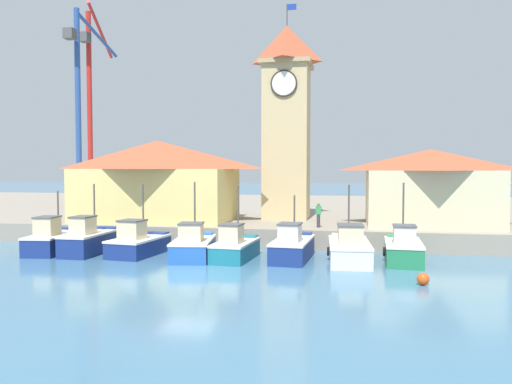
{
  "coord_description": "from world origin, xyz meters",
  "views": [
    {
      "loc": [
        7.53,
        -22.42,
        5.08
      ],
      "look_at": [
        1.42,
        10.22,
        3.5
      ],
      "focal_mm": 35.0,
      "sensor_mm": 36.0,
      "label": 1
    }
  ],
  "objects_px": {
    "fishing_boat_right_inner": "(349,249)",
    "warehouse_left": "(157,180)",
    "fishing_boat_left_outer": "(90,240)",
    "fishing_boat_center": "(235,247)",
    "port_crane_near": "(91,125)",
    "fishing_boat_mid_left": "(193,246)",
    "port_crane_far": "(80,127)",
    "fishing_boat_left_inner": "(138,243)",
    "fishing_boat_far_left": "(53,240)",
    "fishing_boat_right_outer": "(403,249)",
    "warehouse_right": "(430,187)",
    "dock_worker_near_tower": "(318,214)",
    "clock_tower": "(287,118)",
    "fishing_boat_mid_right": "(292,247)",
    "mooring_buoy": "(423,279)"
  },
  "relations": [
    {
      "from": "fishing_boat_right_inner",
      "to": "fishing_boat_right_outer",
      "type": "xyz_separation_m",
      "value": [
        2.87,
        0.35,
        0.01
      ]
    },
    {
      "from": "fishing_boat_far_left",
      "to": "fishing_boat_left_outer",
      "type": "relative_size",
      "value": 1.08
    },
    {
      "from": "fishing_boat_right_outer",
      "to": "clock_tower",
      "type": "xyz_separation_m",
      "value": [
        -7.6,
        10.01,
        8.18
      ]
    },
    {
      "from": "fishing_boat_far_left",
      "to": "fishing_boat_left_outer",
      "type": "xyz_separation_m",
      "value": [
        2.39,
        -0.04,
        0.05
      ]
    },
    {
      "from": "fishing_boat_left_outer",
      "to": "fishing_boat_center",
      "type": "bearing_deg",
      "value": -2.16
    },
    {
      "from": "fishing_boat_right_outer",
      "to": "dock_worker_near_tower",
      "type": "bearing_deg",
      "value": 136.11
    },
    {
      "from": "port_crane_far",
      "to": "mooring_buoy",
      "type": "bearing_deg",
      "value": -38.87
    },
    {
      "from": "fishing_boat_mid_left",
      "to": "port_crane_far",
      "type": "height_order",
      "value": "port_crane_far"
    },
    {
      "from": "fishing_boat_right_inner",
      "to": "clock_tower",
      "type": "height_order",
      "value": "clock_tower"
    },
    {
      "from": "fishing_boat_left_inner",
      "to": "clock_tower",
      "type": "bearing_deg",
      "value": 54.76
    },
    {
      "from": "fishing_boat_center",
      "to": "fishing_boat_right_outer",
      "type": "distance_m",
      "value": 9.16
    },
    {
      "from": "fishing_boat_mid_left",
      "to": "fishing_boat_center",
      "type": "relative_size",
      "value": 1.09
    },
    {
      "from": "clock_tower",
      "to": "mooring_buoy",
      "type": "distance_m",
      "value": 19.23
    },
    {
      "from": "fishing_boat_right_outer",
      "to": "clock_tower",
      "type": "bearing_deg",
      "value": 127.21
    },
    {
      "from": "fishing_boat_left_inner",
      "to": "mooring_buoy",
      "type": "relative_size",
      "value": 8.14
    },
    {
      "from": "fishing_boat_left_outer",
      "to": "fishing_boat_far_left",
      "type": "bearing_deg",
      "value": 179.09
    },
    {
      "from": "fishing_boat_left_inner",
      "to": "warehouse_right",
      "type": "xyz_separation_m",
      "value": [
        17.43,
        7.58,
        3.16
      ]
    },
    {
      "from": "fishing_boat_mid_left",
      "to": "fishing_boat_right_outer",
      "type": "bearing_deg",
      "value": 4.64
    },
    {
      "from": "fishing_boat_far_left",
      "to": "fishing_boat_right_outer",
      "type": "xyz_separation_m",
      "value": [
        20.49,
        0.46,
        -0.03
      ]
    },
    {
      "from": "fishing_boat_left_outer",
      "to": "port_crane_near",
      "type": "height_order",
      "value": "port_crane_near"
    },
    {
      "from": "fishing_boat_left_inner",
      "to": "dock_worker_near_tower",
      "type": "distance_m",
      "value": 11.48
    },
    {
      "from": "fishing_boat_right_outer",
      "to": "port_crane_near",
      "type": "bearing_deg",
      "value": 142.64
    },
    {
      "from": "fishing_boat_center",
      "to": "fishing_boat_mid_right",
      "type": "xyz_separation_m",
      "value": [
        3.13,
        0.59,
        0.03
      ]
    },
    {
      "from": "fishing_boat_left_outer",
      "to": "port_crane_near",
      "type": "distance_m",
      "value": 29.3
    },
    {
      "from": "warehouse_right",
      "to": "mooring_buoy",
      "type": "distance_m",
      "value": 13.04
    },
    {
      "from": "clock_tower",
      "to": "warehouse_left",
      "type": "relative_size",
      "value": 1.43
    },
    {
      "from": "fishing_boat_mid_left",
      "to": "warehouse_right",
      "type": "relative_size",
      "value": 0.53
    },
    {
      "from": "fishing_boat_mid_right",
      "to": "dock_worker_near_tower",
      "type": "height_order",
      "value": "fishing_boat_mid_right"
    },
    {
      "from": "fishing_boat_left_inner",
      "to": "fishing_boat_mid_right",
      "type": "xyz_separation_m",
      "value": [
        9.02,
        0.23,
        0.02
      ]
    },
    {
      "from": "fishing_boat_far_left",
      "to": "port_crane_near",
      "type": "relative_size",
      "value": 0.22
    },
    {
      "from": "fishing_boat_left_outer",
      "to": "fishing_boat_right_outer",
      "type": "height_order",
      "value": "fishing_boat_right_outer"
    },
    {
      "from": "port_crane_far",
      "to": "fishing_boat_mid_left",
      "type": "bearing_deg",
      "value": -47.44
    },
    {
      "from": "fishing_boat_right_inner",
      "to": "mooring_buoy",
      "type": "height_order",
      "value": "fishing_boat_right_inner"
    },
    {
      "from": "fishing_boat_mid_left",
      "to": "port_crane_far",
      "type": "distance_m",
      "value": 28.53
    },
    {
      "from": "fishing_boat_mid_right",
      "to": "clock_tower",
      "type": "bearing_deg",
      "value": 98.92
    },
    {
      "from": "fishing_boat_left_inner",
      "to": "mooring_buoy",
      "type": "distance_m",
      "value": 16.04
    },
    {
      "from": "fishing_boat_right_inner",
      "to": "warehouse_left",
      "type": "relative_size",
      "value": 0.47
    },
    {
      "from": "fishing_boat_mid_right",
      "to": "dock_worker_near_tower",
      "type": "relative_size",
      "value": 3.0
    },
    {
      "from": "fishing_boat_right_outer",
      "to": "fishing_boat_mid_right",
      "type": "bearing_deg",
      "value": -177.62
    },
    {
      "from": "warehouse_left",
      "to": "clock_tower",
      "type": "bearing_deg",
      "value": 18.59
    },
    {
      "from": "fishing_boat_left_inner",
      "to": "warehouse_left",
      "type": "bearing_deg",
      "value": 103.4
    },
    {
      "from": "fishing_boat_right_outer",
      "to": "warehouse_left",
      "type": "relative_size",
      "value": 0.39
    },
    {
      "from": "port_crane_far",
      "to": "clock_tower",
      "type": "bearing_deg",
      "value": -22.18
    },
    {
      "from": "fishing_boat_right_outer",
      "to": "fishing_boat_left_outer",
      "type": "bearing_deg",
      "value": -178.41
    },
    {
      "from": "fishing_boat_mid_right",
      "to": "port_crane_near",
      "type": "bearing_deg",
      "value": 136.37
    },
    {
      "from": "clock_tower",
      "to": "dock_worker_near_tower",
      "type": "relative_size",
      "value": 9.96
    },
    {
      "from": "port_crane_near",
      "to": "port_crane_far",
      "type": "relative_size",
      "value": 1.12
    },
    {
      "from": "fishing_boat_left_outer",
      "to": "fishing_boat_mid_right",
      "type": "relative_size",
      "value": 0.93
    },
    {
      "from": "fishing_boat_right_inner",
      "to": "fishing_boat_right_outer",
      "type": "distance_m",
      "value": 2.89
    },
    {
      "from": "fishing_boat_center",
      "to": "dock_worker_near_tower",
      "type": "height_order",
      "value": "fishing_boat_center"
    }
  ]
}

